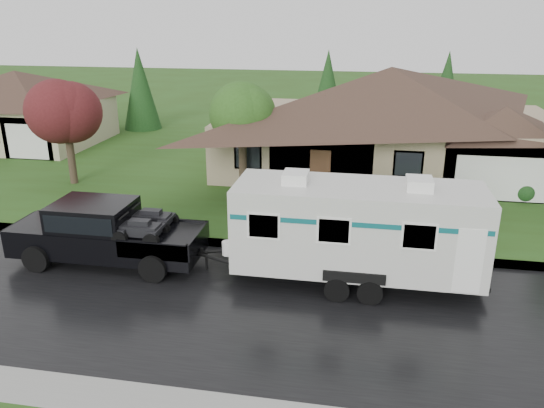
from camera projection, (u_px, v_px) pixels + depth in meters
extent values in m
plane|color=#2A4917|center=(331.00, 281.00, 17.66)|extent=(140.00, 140.00, 0.00)
cube|color=black|center=(326.00, 313.00, 15.81)|extent=(140.00, 8.00, 0.01)
cube|color=gray|center=(336.00, 251.00, 19.72)|extent=(140.00, 0.50, 0.15)
cube|color=#2A4917|center=(350.00, 163.00, 31.53)|extent=(140.00, 26.00, 0.15)
cube|color=tan|center=(386.00, 142.00, 29.74)|extent=(18.00, 10.00, 3.00)
pyramid|color=#36241D|center=(392.00, 67.00, 28.36)|extent=(19.44, 10.80, 2.60)
cube|color=tan|center=(499.00, 163.00, 26.11)|extent=(5.76, 4.00, 2.70)
cube|color=#BAB08A|center=(22.00, 122.00, 35.63)|extent=(10.00, 8.00, 2.80)
pyramid|color=#36241D|center=(14.00, 70.00, 34.49)|extent=(10.80, 8.64, 2.00)
cube|color=#BAB08A|center=(46.00, 132.00, 33.33)|extent=(3.20, 4.00, 2.52)
cylinder|color=#382B1E|center=(243.00, 168.00, 25.85)|extent=(0.39, 0.39, 2.37)
sphere|color=#336521|center=(242.00, 115.00, 24.98)|extent=(3.27, 3.27, 3.27)
cylinder|color=#382B1E|center=(72.00, 161.00, 27.12)|extent=(0.38, 0.38, 2.32)
sphere|color=#581B1E|center=(65.00, 112.00, 26.27)|extent=(3.20, 3.20, 3.20)
sphere|color=#143814|center=(260.00, 177.00, 26.77)|extent=(1.00, 1.00, 1.00)
sphere|color=#143814|center=(309.00, 179.00, 26.35)|extent=(1.00, 1.00, 1.00)
sphere|color=#143814|center=(361.00, 182.00, 25.93)|extent=(1.00, 1.00, 1.00)
sphere|color=#143814|center=(414.00, 185.00, 25.51)|extent=(1.00, 1.00, 1.00)
sphere|color=#143814|center=(468.00, 188.00, 25.09)|extent=(1.00, 1.00, 1.00)
sphere|color=#143814|center=(525.00, 191.00, 24.67)|extent=(1.00, 1.00, 1.00)
cube|color=black|center=(108.00, 239.00, 18.77)|extent=(6.71, 2.24, 0.96)
cube|color=black|center=(43.00, 227.00, 19.08)|extent=(1.79, 2.18, 0.39)
cube|color=black|center=(93.00, 216.00, 18.56)|extent=(2.68, 2.10, 1.01)
cube|color=black|center=(93.00, 215.00, 18.54)|extent=(2.46, 2.15, 0.61)
cube|color=black|center=(164.00, 238.00, 18.34)|extent=(2.46, 2.12, 0.07)
cylinder|color=black|center=(37.00, 258.00, 18.25)|extent=(0.94, 0.36, 0.94)
cylinder|color=black|center=(70.00, 234.00, 20.28)|extent=(0.94, 0.36, 0.94)
cylinder|color=black|center=(153.00, 268.00, 17.54)|extent=(0.94, 0.36, 0.94)
cylinder|color=black|center=(176.00, 242.00, 19.57)|extent=(0.94, 0.36, 0.94)
cube|color=silver|center=(357.00, 227.00, 16.95)|extent=(7.83, 2.68, 2.74)
cube|color=black|center=(355.00, 270.00, 17.46)|extent=(8.27, 1.34, 0.16)
cube|color=#0D565B|center=(358.00, 209.00, 16.74)|extent=(7.67, 2.70, 0.16)
cube|color=white|center=(296.00, 177.00, 16.76)|extent=(0.78, 0.89, 0.36)
cube|color=white|center=(419.00, 184.00, 16.12)|extent=(0.78, 0.89, 0.36)
cylinder|color=black|center=(337.00, 289.00, 16.35)|extent=(0.78, 0.27, 0.78)
cylinder|color=black|center=(342.00, 254.00, 18.79)|extent=(0.78, 0.27, 0.78)
cylinder|color=black|center=(370.00, 292.00, 16.18)|extent=(0.78, 0.27, 0.78)
cylinder|color=black|center=(370.00, 256.00, 18.62)|extent=(0.78, 0.27, 0.78)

